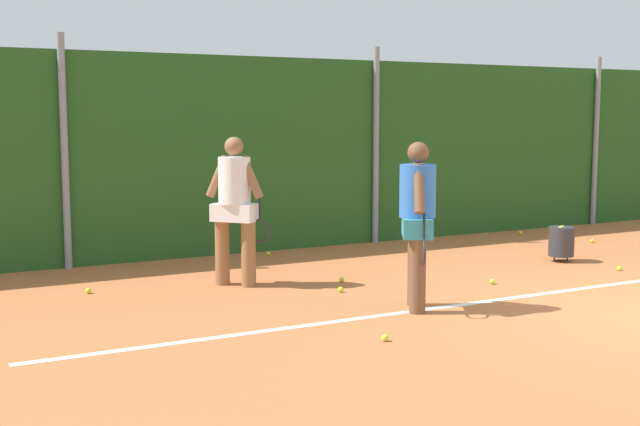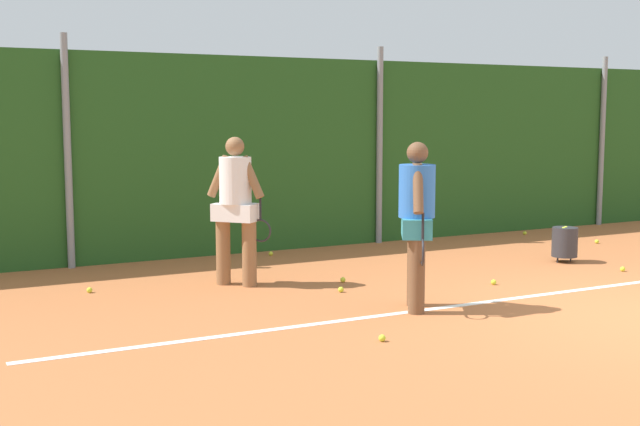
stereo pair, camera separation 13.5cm
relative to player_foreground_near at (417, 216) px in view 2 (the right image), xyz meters
name	(u,v)px [view 2 (the right image)]	position (x,y,z in m)	size (l,w,h in m)	color
ground_plane	(545,287)	(2.07, 0.26, -1.01)	(26.24, 26.24, 0.00)	#B76638
hedge_fence_backdrop	(374,152)	(2.07, 4.36, 0.47)	(17.06, 0.25, 2.96)	#23511E
fence_post_left	(68,152)	(-2.85, 4.18, 0.58)	(0.10, 0.10, 3.18)	gray
fence_post_center	(380,146)	(2.07, 4.18, 0.58)	(0.10, 0.10, 3.18)	gray
fence_post_right	(602,142)	(6.99, 4.18, 0.58)	(0.10, 0.10, 3.18)	gray
court_baseline_paint	(565,292)	(2.07, -0.08, -1.01)	(12.46, 0.10, 0.01)	white
player_foreground_near	(417,216)	(0.00, 0.00, 0.00)	(0.54, 0.75, 1.80)	brown
player_midcourt	(236,203)	(-1.25, 2.07, 0.01)	(0.65, 0.61, 1.82)	#8C603D
ball_hopper	(565,242)	(3.50, 1.44, -0.72)	(0.36, 0.36, 0.51)	#2D2D33
tennis_ball_0	(382,338)	(-0.98, -0.92, -0.98)	(0.07, 0.07, 0.07)	#CCDB33
tennis_ball_1	(89,290)	(-2.96, 2.45, -0.98)	(0.07, 0.07, 0.07)	#CCDB33
tennis_ball_3	(494,282)	(1.58, 0.64, -0.98)	(0.07, 0.07, 0.07)	#CCDB33
tennis_ball_4	(341,290)	(-0.31, 1.12, -0.98)	(0.07, 0.07, 0.07)	#CCDB33
tennis_ball_6	(623,269)	(3.68, 0.54, -0.98)	(0.07, 0.07, 0.07)	#CCDB33
tennis_ball_7	(597,242)	(5.20, 2.48, -0.98)	(0.07, 0.07, 0.07)	#CCDB33
tennis_ball_9	(525,233)	(4.81, 3.78, -0.98)	(0.07, 0.07, 0.07)	#CCDB33
tennis_ball_10	(343,280)	(-0.01, 1.62, -0.98)	(0.07, 0.07, 0.07)	#CCDB33
tennis_ball_11	(271,254)	(-0.02, 3.83, -0.98)	(0.07, 0.07, 0.07)	#CCDB33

